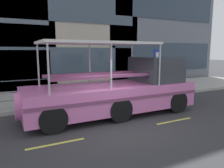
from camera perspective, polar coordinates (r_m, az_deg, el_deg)
ground_plane at (r=8.58m, az=0.07°, el=-10.49°), size 120.00×120.00×0.00m
sidewalk at (r=13.61m, az=-10.78°, el=-3.02°), size 32.00×4.80×0.18m
curb_edge at (r=11.29m, az=-7.19°, el=-5.35°), size 32.00×0.18×0.18m
lane_centreline at (r=7.85m, az=3.10°, el=-12.36°), size 25.80×0.12×0.01m
curb_guardrail at (r=11.66m, az=-5.24°, el=-1.64°), size 10.13×0.09×0.83m
parking_sign at (r=14.33m, az=11.83°, el=5.51°), size 0.60×0.12×2.78m
duck_tour_boat at (r=9.83m, az=2.77°, el=-1.54°), size 9.47×2.63×3.22m
pedestrian_near_bow at (r=13.55m, az=5.29°, el=1.70°), size 0.27×0.45×1.65m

